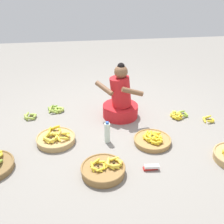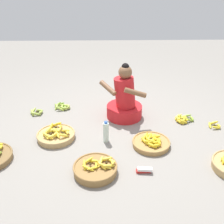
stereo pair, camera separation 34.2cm
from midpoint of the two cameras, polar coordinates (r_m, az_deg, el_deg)
The scene contains 11 objects.
ground_plane at distance 3.76m, azimuth -3.02°, elevation -3.31°, with size 10.00×10.00×0.00m, color gray.
vendor_woman_front at distance 3.91m, azimuth -0.70°, elevation 2.49°, with size 0.65×0.52×0.83m.
banana_basket_front_left at distance 3.55m, azimuth -14.55°, elevation -5.54°, with size 0.50×0.50×0.16m.
banana_basket_back_left at distance 2.97m, azimuth -5.20°, elevation -12.13°, with size 0.48×0.48×0.16m.
banana_basket_near_bicycle at distance 3.43m, azimuth 5.79°, elevation -5.95°, with size 0.48×0.48×0.14m.
loose_bananas_mid_left at distance 4.08m, azimuth 11.52°, elevation -0.72°, with size 0.29×0.26×0.09m.
loose_bananas_front_right at distance 4.28m, azimuth -13.96°, elevation 0.49°, with size 0.28×0.24×0.10m.
loose_bananas_mid_right at distance 4.08m, azimuth 17.56°, elevation -1.57°, with size 0.17×0.17×0.08m.
loose_bananas_near_vendor at distance 4.19m, azimuth -19.19°, elevation -0.94°, with size 0.21×0.21×0.09m.
water_bottle at distance 3.40m, azimuth -3.90°, elevation -4.44°, with size 0.07×0.07×0.29m.
packet_carton_stack at distance 3.03m, azimuth 5.03°, elevation -11.71°, with size 0.18×0.07×0.06m.
Camera 1 is at (-0.41, -3.18, 1.98)m, focal length 43.18 mm.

